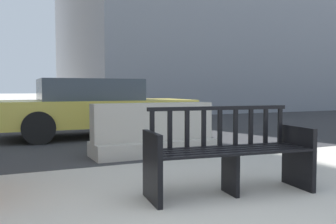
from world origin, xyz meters
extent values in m
cube|color=#333335|center=(0.00, 8.70, 0.00)|extent=(120.00, 12.00, 0.01)
cube|color=black|center=(-0.17, 0.90, 0.33)|extent=(0.10, 0.52, 0.66)
cube|color=black|center=(1.46, 0.73, 0.33)|extent=(0.10, 0.52, 0.66)
cube|color=black|center=(0.64, 0.82, 0.22)|extent=(0.07, 0.33, 0.45)
cube|color=black|center=(0.62, 0.59, 0.45)|extent=(1.60, 0.24, 0.02)
cube|color=black|center=(0.63, 0.70, 0.45)|extent=(1.60, 0.24, 0.02)
cube|color=black|center=(0.64, 0.82, 0.45)|extent=(1.60, 0.24, 0.02)
cube|color=black|center=(0.65, 0.93, 0.45)|extent=(1.60, 0.24, 0.02)
cube|color=black|center=(0.67, 1.04, 0.45)|extent=(1.60, 0.24, 0.02)
cube|color=black|center=(0.67, 1.05, 0.86)|extent=(1.59, 0.21, 0.04)
cube|color=black|center=(-0.08, 1.14, 0.65)|extent=(0.05, 0.03, 0.38)
cube|color=black|center=(0.11, 1.12, 0.65)|extent=(0.05, 0.03, 0.38)
cube|color=black|center=(0.30, 1.10, 0.65)|extent=(0.05, 0.03, 0.38)
cube|color=black|center=(0.48, 1.07, 0.65)|extent=(0.05, 0.03, 0.38)
cube|color=black|center=(0.67, 1.05, 0.65)|extent=(0.05, 0.03, 0.38)
cube|color=black|center=(0.85, 1.03, 0.65)|extent=(0.05, 0.03, 0.38)
cube|color=black|center=(1.04, 1.01, 0.65)|extent=(0.05, 0.03, 0.38)
cube|color=black|center=(1.23, 0.99, 0.65)|extent=(0.05, 0.03, 0.38)
cube|color=black|center=(1.41, 0.97, 0.65)|extent=(0.05, 0.03, 0.38)
cube|color=black|center=(-0.17, 0.88, 0.65)|extent=(0.10, 0.46, 0.03)
cube|color=black|center=(1.46, 0.71, 0.65)|extent=(0.10, 0.46, 0.03)
cube|color=#ADA89E|center=(0.81, 3.23, 0.12)|extent=(2.00, 0.69, 0.24)
cube|color=#ADA89E|center=(0.81, 3.23, 0.54)|extent=(2.00, 0.31, 0.60)
cube|color=#DBC64C|center=(0.58, 6.01, 0.54)|extent=(4.31, 1.87, 0.56)
cube|color=#38424C|center=(0.41, 6.01, 1.05)|extent=(2.17, 1.60, 0.46)
cylinder|color=black|center=(1.93, 6.80, 0.32)|extent=(0.65, 0.24, 0.64)
cylinder|color=black|center=(1.88, 5.14, 0.32)|extent=(0.65, 0.24, 0.64)
cylinder|color=black|center=(-0.72, 6.87, 0.32)|extent=(0.65, 0.24, 0.64)
cylinder|color=black|center=(-0.76, 5.21, 0.32)|extent=(0.65, 0.24, 0.64)
camera|label=1|loc=(-1.49, -2.30, 1.06)|focal=40.00mm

